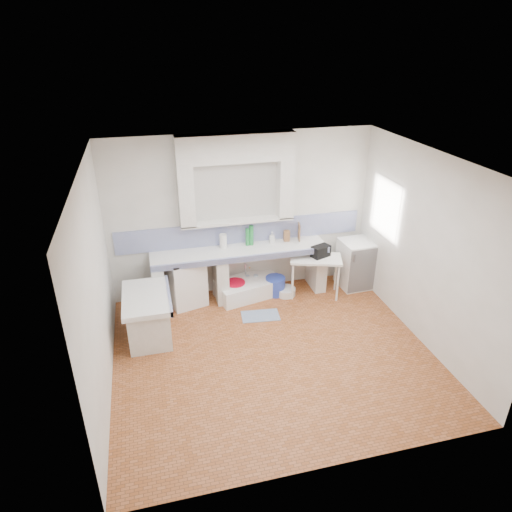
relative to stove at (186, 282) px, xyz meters
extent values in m
plane|color=#A15931|center=(1.05, -1.71, -0.41)|extent=(4.50, 4.50, 0.00)
plane|color=silver|center=(1.05, -1.71, 2.39)|extent=(4.50, 4.50, 0.00)
plane|color=silver|center=(1.05, 0.29, 0.99)|extent=(4.50, 0.00, 4.50)
plane|color=silver|center=(1.05, -3.71, 0.99)|extent=(4.50, 0.00, 4.50)
plane|color=silver|center=(-1.20, -1.71, 0.99)|extent=(0.00, 4.50, 4.50)
plane|color=silver|center=(3.30, -1.71, 0.99)|extent=(0.00, 4.50, 4.50)
cube|color=silver|center=(0.95, 0.17, 2.17)|extent=(1.90, 0.25, 0.45)
cube|color=#3C2413|center=(3.47, -0.51, 1.19)|extent=(0.35, 0.86, 1.06)
cube|color=white|center=(3.33, -0.51, 1.57)|extent=(0.01, 0.84, 0.24)
cube|color=white|center=(0.95, -0.01, 0.45)|extent=(3.00, 0.60, 0.08)
cube|color=navy|center=(0.95, -0.29, 0.45)|extent=(3.00, 0.04, 0.10)
cube|color=silver|center=(-0.45, -0.01, 0.00)|extent=(0.20, 0.55, 0.82)
cube|color=silver|center=(0.60, -0.01, 0.00)|extent=(0.20, 0.55, 0.82)
cube|color=silver|center=(2.35, -0.01, 0.00)|extent=(0.20, 0.55, 0.82)
cube|color=white|center=(-0.65, -0.81, 0.25)|extent=(0.70, 1.10, 0.08)
cube|color=silver|center=(-0.65, -0.81, -0.10)|extent=(0.60, 1.00, 0.62)
cube|color=navy|center=(-0.32, -0.81, 0.25)|extent=(0.04, 1.10, 0.10)
cube|color=navy|center=(1.05, 0.28, 0.69)|extent=(4.27, 0.03, 0.40)
cube|color=white|center=(0.00, 0.00, 0.00)|extent=(0.70, 0.68, 0.81)
cube|color=white|center=(1.08, -0.02, -0.27)|extent=(1.23, 0.84, 0.27)
cube|color=white|center=(2.21, -0.28, -0.04)|extent=(0.98, 0.73, 0.04)
cube|color=white|center=(3.06, -0.14, 0.03)|extent=(0.59, 0.59, 0.88)
cylinder|color=red|center=(0.84, -0.07, -0.25)|extent=(0.45, 0.45, 0.32)
cylinder|color=red|center=(1.15, -0.08, -0.27)|extent=(0.33, 0.33, 0.28)
cylinder|color=#2B43B7|center=(1.55, -0.09, -0.24)|extent=(0.46, 0.46, 0.33)
cylinder|color=white|center=(1.73, -0.18, -0.34)|extent=(0.42, 0.42, 0.13)
cylinder|color=silver|center=(1.10, 0.14, -0.26)|extent=(0.10, 0.10, 0.30)
cylinder|color=silver|center=(1.25, 0.10, -0.25)|extent=(0.11, 0.11, 0.32)
cube|color=black|center=(2.31, -0.25, 0.42)|extent=(0.36, 0.28, 0.20)
cylinder|color=#1E7F37|center=(1.11, 0.14, 0.65)|extent=(0.07, 0.07, 0.30)
cylinder|color=#1E7F37|center=(1.18, 0.14, 0.67)|extent=(0.09, 0.09, 0.35)
cube|color=brown|center=(1.81, 0.14, 0.59)|extent=(0.10, 0.08, 0.20)
cube|color=brown|center=(2.04, 0.14, 0.64)|extent=(0.07, 0.22, 0.30)
cylinder|color=white|center=(0.69, 0.14, 0.62)|extent=(0.15, 0.15, 0.25)
imported|color=white|center=(1.55, 0.14, 0.59)|extent=(0.09, 0.10, 0.20)
cube|color=navy|center=(1.12, -0.72, -0.40)|extent=(0.65, 0.41, 0.01)
camera|label=1|loc=(-0.49, -6.80, 3.76)|focal=31.90mm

